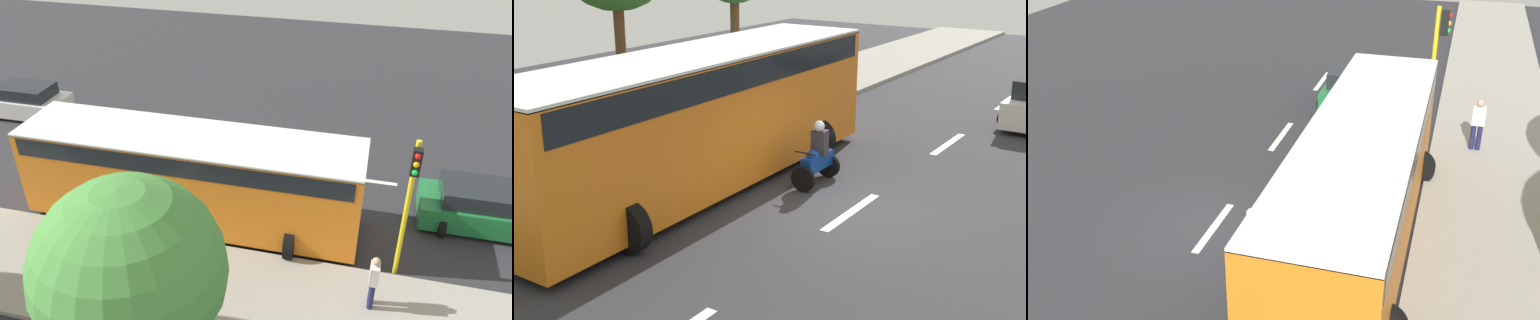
{
  "view_description": "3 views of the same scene",
  "coord_description": "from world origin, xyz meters",
  "views": [
    {
      "loc": [
        16.65,
        5.92,
        10.86
      ],
      "look_at": [
        1.04,
        2.01,
        0.93
      ],
      "focal_mm": 36.03,
      "sensor_mm": 36.0,
      "label": 1
    },
    {
      "loc": [
        -6.0,
        12.25,
        5.62
      ],
      "look_at": [
        1.96,
        0.18,
        0.87
      ],
      "focal_mm": 48.08,
      "sensor_mm": 36.0,
      "label": 2
    },
    {
      "loc": [
        5.6,
        -12.31,
        8.64
      ],
      "look_at": [
        1.52,
        1.28,
        1.56
      ],
      "focal_mm": 42.87,
      "sensor_mm": 36.0,
      "label": 3
    }
  ],
  "objects": [
    {
      "name": "city_bus",
      "position": [
        3.68,
        0.49,
        1.85
      ],
      "size": [
        3.2,
        11.0,
        3.16
      ],
      "color": "orange",
      "rests_on": "ground"
    },
    {
      "name": "pedestrian_by_tree",
      "position": [
        8.35,
        -0.04,
        1.06
      ],
      "size": [
        0.4,
        0.24,
        1.69
      ],
      "color": "#72604C",
      "rests_on": "sidewalk"
    },
    {
      "name": "lane_stripe_mid",
      "position": [
        0.0,
        0.0,
        0.01
      ],
      "size": [
        0.2,
        2.4,
        0.01
      ],
      "primitive_type": "cube",
      "color": "white",
      "rests_on": "ground"
    },
    {
      "name": "sidewalk",
      "position": [
        7.0,
        0.0,
        0.07
      ],
      "size": [
        4.0,
        60.0,
        0.15
      ],
      "primitive_type": "cube",
      "color": "#9E998E",
      "rests_on": "ground"
    },
    {
      "name": "lane_stripe_north",
      "position": [
        0.0,
        -6.0,
        0.01
      ],
      "size": [
        0.2,
        2.4,
        0.01
      ],
      "primitive_type": "cube",
      "color": "white",
      "rests_on": "ground"
    },
    {
      "name": "lane_stripe_far_north",
      "position": [
        0.0,
        -12.0,
        0.01
      ],
      "size": [
        0.2,
        2.4,
        0.01
      ],
      "primitive_type": "cube",
      "color": "white",
      "rests_on": "ground"
    },
    {
      "name": "ground_plane",
      "position": [
        0.0,
        0.0,
        -0.05
      ],
      "size": [
        40.0,
        60.0,
        0.1
      ],
      "primitive_type": "cube",
      "color": "#2D2D33"
    },
    {
      "name": "motorcycle",
      "position": [
        1.51,
        -1.15,
        0.64
      ],
      "size": [
        0.6,
        1.3,
        1.53
      ],
      "color": "black",
      "rests_on": "ground"
    }
  ]
}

